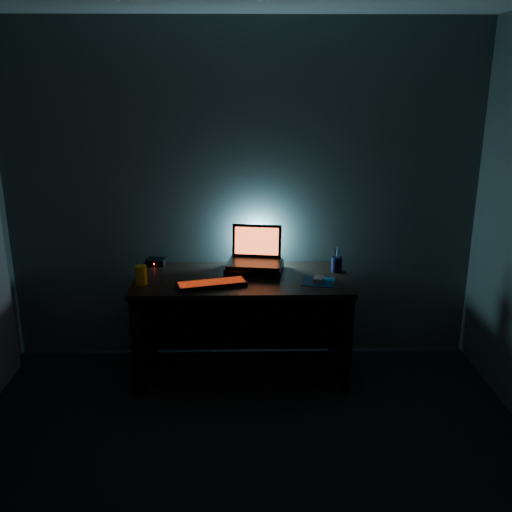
{
  "coord_description": "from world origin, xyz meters",
  "views": [
    {
      "loc": [
        0.03,
        -2.15,
        2.08
      ],
      "look_at": [
        0.1,
        1.57,
        0.92
      ],
      "focal_mm": 40.0,
      "sensor_mm": 36.0,
      "label": 1
    }
  ],
  "objects": [
    {
      "name": "room",
      "position": [
        0.0,
        0.0,
        1.25
      ],
      "size": [
        3.5,
        4.0,
        2.5
      ],
      "color": "black",
      "rests_on": "ground"
    },
    {
      "name": "mouse",
      "position": [
        0.52,
        1.52,
        0.77
      ],
      "size": [
        0.08,
        0.12,
        0.03
      ],
      "primitive_type": "cube",
      "rotation": [
        0.0,
        0.0,
        -0.21
      ],
      "color": "gray",
      "rests_on": "mousepad"
    },
    {
      "name": "desk",
      "position": [
        0.0,
        1.67,
        0.49
      ],
      "size": [
        1.5,
        0.7,
        0.75
      ],
      "color": "black",
      "rests_on": "ground"
    },
    {
      "name": "mousepad",
      "position": [
        0.52,
        1.52,
        0.75
      ],
      "size": [
        0.26,
        0.24,
        0.0
      ],
      "primitive_type": "cube",
      "rotation": [
        0.0,
        0.0,
        -0.21
      ],
      "color": "navy",
      "rests_on": "desk"
    },
    {
      "name": "router",
      "position": [
        -0.65,
        1.92,
        0.77
      ],
      "size": [
        0.15,
        0.12,
        0.05
      ],
      "rotation": [
        0.0,
        0.0,
        -0.09
      ],
      "color": "black",
      "rests_on": "desk"
    },
    {
      "name": "riser",
      "position": [
        0.09,
        1.73,
        0.78
      ],
      "size": [
        0.44,
        0.35,
        0.06
      ],
      "primitive_type": "cube",
      "rotation": [
        0.0,
        0.0,
        -0.15
      ],
      "color": "black",
      "rests_on": "desk"
    },
    {
      "name": "juice_glass",
      "position": [
        -0.68,
        1.49,
        0.82
      ],
      "size": [
        0.1,
        0.1,
        0.13
      ],
      "primitive_type": "cylinder",
      "rotation": [
        0.0,
        0.0,
        0.39
      ],
      "color": "#FFB10D",
      "rests_on": "desk"
    },
    {
      "name": "pen_cup",
      "position": [
        0.68,
        1.73,
        0.81
      ],
      "size": [
        0.1,
        0.1,
        0.11
      ],
      "primitive_type": "cylinder",
      "rotation": [
        0.0,
        0.0,
        0.36
      ],
      "color": "black",
      "rests_on": "desk"
    },
    {
      "name": "laptop",
      "position": [
        0.1,
        1.78,
        0.87
      ],
      "size": [
        0.41,
        0.33,
        0.26
      ],
      "rotation": [
        0.0,
        0.0,
        -0.15
      ],
      "color": "black",
      "rests_on": "riser"
    },
    {
      "name": "keyboard",
      "position": [
        -0.2,
        1.45,
        0.76
      ],
      "size": [
        0.49,
        0.27,
        0.03
      ],
      "rotation": [
        0.0,
        0.0,
        0.27
      ],
      "color": "black",
      "rests_on": "desk"
    }
  ]
}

